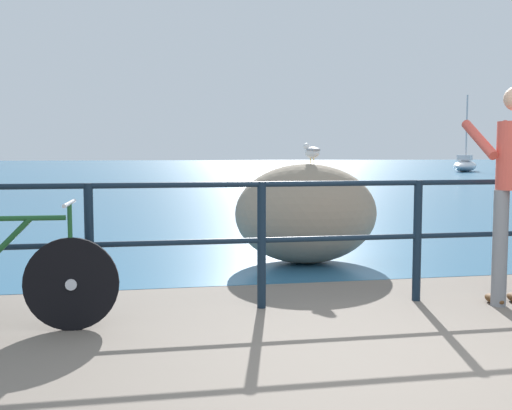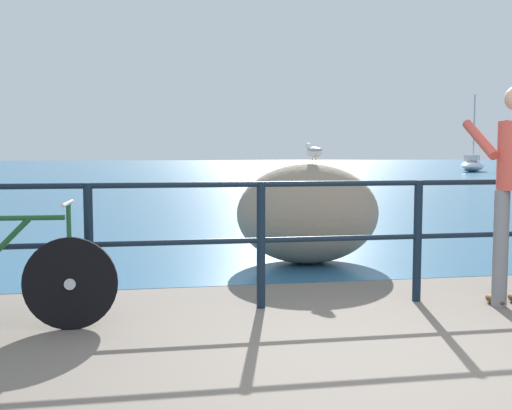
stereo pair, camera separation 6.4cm
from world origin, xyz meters
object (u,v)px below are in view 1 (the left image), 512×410
person_at_railing (512,184)px  breakwater_boulder_main (306,214)px  sailboat (465,165)px  seagull (312,151)px

person_at_railing → breakwater_boulder_main: person_at_railing is taller
breakwater_boulder_main → sailboat: (18.84, 30.09, -0.14)m
sailboat → person_at_railing: bearing=-171.5°
person_at_railing → seagull: person_at_railing is taller
breakwater_boulder_main → sailboat: 35.50m
seagull → sailboat: 35.47m
person_at_railing → breakwater_boulder_main: bearing=29.2°
person_at_railing → breakwater_boulder_main: 2.50m
breakwater_boulder_main → seagull: 0.70m
breakwater_boulder_main → sailboat: bearing=58.0°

